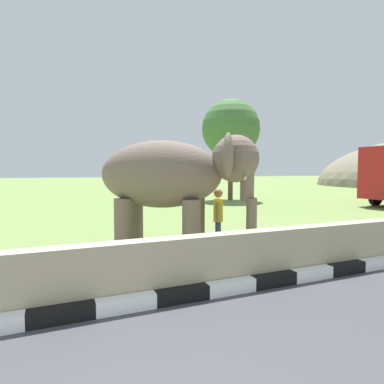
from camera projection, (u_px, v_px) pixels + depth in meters
The scene contains 5 objects.
striped_curb at pixel (25, 321), 4.33m from camera, with size 16.20×0.20×0.24m.
barrier_parapet at pixel (181, 266), 5.51m from camera, with size 28.00×0.36×1.00m, color tan.
elephant at pixel (175, 177), 8.18m from camera, with size 3.95×3.52×2.99m.
person_handler at pixel (218, 217), 8.44m from camera, with size 0.40×0.62×1.66m.
tree_distant at pixel (231, 129), 23.47m from camera, with size 4.19×4.19×7.27m.
Camera 1 is at (0.03, -0.96, 2.12)m, focal length 30.40 mm.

